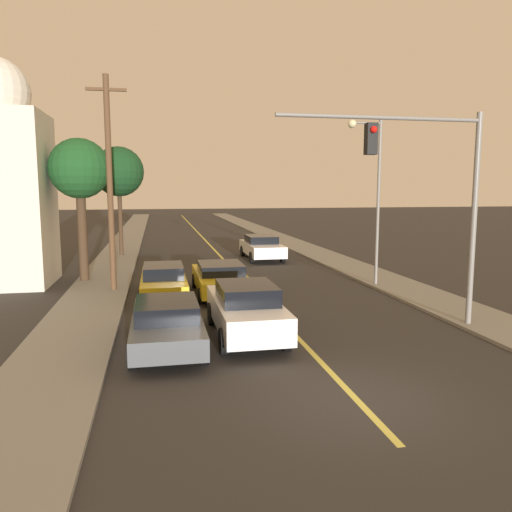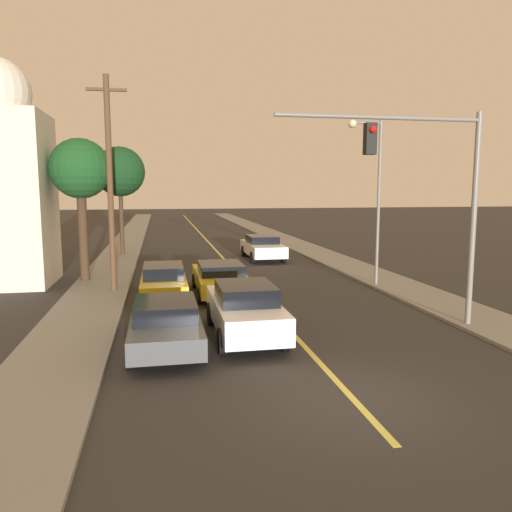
{
  "view_description": "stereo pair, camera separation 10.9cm",
  "coord_description": "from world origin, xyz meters",
  "px_view_note": "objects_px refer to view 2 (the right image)",
  "views": [
    {
      "loc": [
        -3.97,
        -9.31,
        4.36
      ],
      "look_at": [
        0.0,
        10.69,
        1.6
      ],
      "focal_mm": 35.0,
      "sensor_mm": 36.0,
      "label": 1
    },
    {
      "loc": [
        -3.86,
        -9.33,
        4.36
      ],
      "look_at": [
        0.0,
        10.69,
        1.6
      ],
      "focal_mm": 35.0,
      "sensor_mm": 36.0,
      "label": 2
    }
  ],
  "objects_px": {
    "utility_pole_left": "(110,181)",
    "tree_left_far": "(120,172)",
    "car_near_lane_front": "(245,309)",
    "car_outer_lane_front": "(166,322)",
    "car_near_lane_second": "(220,278)",
    "car_far_oncoming": "(263,247)",
    "car_outer_lane_second": "(164,280)",
    "streetlamp_right": "(372,181)",
    "traffic_signal_mast": "(430,179)",
    "domed_building_left": "(1,181)",
    "tree_left_near": "(80,171)"
  },
  "relations": [
    {
      "from": "car_outer_lane_second",
      "to": "utility_pole_left",
      "type": "relative_size",
      "value": 0.57
    },
    {
      "from": "tree_left_far",
      "to": "domed_building_left",
      "type": "xyz_separation_m",
      "value": [
        -4.51,
        -8.83,
        -0.73
      ]
    },
    {
      "from": "car_outer_lane_front",
      "to": "tree_left_near",
      "type": "xyz_separation_m",
      "value": [
        -3.59,
        10.58,
        4.43
      ]
    },
    {
      "from": "car_outer_lane_second",
      "to": "domed_building_left",
      "type": "bearing_deg",
      "value": 149.83
    },
    {
      "from": "traffic_signal_mast",
      "to": "domed_building_left",
      "type": "distance_m",
      "value": 18.17
    },
    {
      "from": "car_near_lane_front",
      "to": "car_near_lane_second",
      "type": "height_order",
      "value": "car_near_lane_front"
    },
    {
      "from": "car_near_lane_second",
      "to": "tree_left_far",
      "type": "relative_size",
      "value": 0.74
    },
    {
      "from": "car_far_oncoming",
      "to": "tree_left_far",
      "type": "height_order",
      "value": "tree_left_far"
    },
    {
      "from": "tree_left_far",
      "to": "streetlamp_right",
      "type": "bearing_deg",
      "value": -47.19
    },
    {
      "from": "utility_pole_left",
      "to": "tree_left_far",
      "type": "xyz_separation_m",
      "value": [
        -0.43,
        11.48,
        0.71
      ]
    },
    {
      "from": "traffic_signal_mast",
      "to": "domed_building_left",
      "type": "relative_size",
      "value": 0.65
    },
    {
      "from": "car_outer_lane_front",
      "to": "traffic_signal_mast",
      "type": "xyz_separation_m",
      "value": [
        7.91,
        0.31,
        3.91
      ]
    },
    {
      "from": "car_outer_lane_front",
      "to": "car_outer_lane_second",
      "type": "bearing_deg",
      "value": 90.0
    },
    {
      "from": "car_outer_lane_front",
      "to": "tree_left_far",
      "type": "height_order",
      "value": "tree_left_far"
    },
    {
      "from": "tree_left_near",
      "to": "car_outer_lane_second",
      "type": "bearing_deg",
      "value": -47.81
    },
    {
      "from": "car_near_lane_second",
      "to": "utility_pole_left",
      "type": "bearing_deg",
      "value": 162.55
    },
    {
      "from": "car_outer_lane_front",
      "to": "car_outer_lane_second",
      "type": "relative_size",
      "value": 0.96
    },
    {
      "from": "tree_left_far",
      "to": "domed_building_left",
      "type": "relative_size",
      "value": 0.69
    },
    {
      "from": "streetlamp_right",
      "to": "tree_left_near",
      "type": "relative_size",
      "value": 1.1
    },
    {
      "from": "car_outer_lane_second",
      "to": "tree_left_near",
      "type": "height_order",
      "value": "tree_left_near"
    },
    {
      "from": "tree_left_near",
      "to": "tree_left_far",
      "type": "relative_size",
      "value": 0.95
    },
    {
      "from": "car_near_lane_second",
      "to": "car_outer_lane_front",
      "type": "bearing_deg",
      "value": -109.12
    },
    {
      "from": "car_outer_lane_second",
      "to": "domed_building_left",
      "type": "xyz_separation_m",
      "value": [
        -7.01,
        4.07,
        3.98
      ]
    },
    {
      "from": "streetlamp_right",
      "to": "car_outer_lane_front",
      "type": "bearing_deg",
      "value": -141.99
    },
    {
      "from": "tree_left_far",
      "to": "car_outer_lane_front",
      "type": "bearing_deg",
      "value": -82.71
    },
    {
      "from": "traffic_signal_mast",
      "to": "streetlamp_right",
      "type": "distance_m",
      "value": 6.85
    },
    {
      "from": "car_near_lane_front",
      "to": "domed_building_left",
      "type": "height_order",
      "value": "domed_building_left"
    },
    {
      "from": "car_far_oncoming",
      "to": "streetlamp_right",
      "type": "distance_m",
      "value": 10.69
    },
    {
      "from": "car_outer_lane_second",
      "to": "tree_left_near",
      "type": "distance_m",
      "value": 6.97
    },
    {
      "from": "car_outer_lane_second",
      "to": "traffic_signal_mast",
      "type": "height_order",
      "value": "traffic_signal_mast"
    },
    {
      "from": "car_outer_lane_front",
      "to": "domed_building_left",
      "type": "xyz_separation_m",
      "value": [
        -7.01,
        10.68,
        3.94
      ]
    },
    {
      "from": "car_far_oncoming",
      "to": "traffic_signal_mast",
      "type": "bearing_deg",
      "value": 96.18
    },
    {
      "from": "car_far_oncoming",
      "to": "utility_pole_left",
      "type": "relative_size",
      "value": 0.58
    },
    {
      "from": "tree_left_near",
      "to": "domed_building_left",
      "type": "xyz_separation_m",
      "value": [
        -3.41,
        0.11,
        -0.48
      ]
    },
    {
      "from": "car_outer_lane_front",
      "to": "car_far_oncoming",
      "type": "distance_m",
      "value": 17.68
    },
    {
      "from": "streetlamp_right",
      "to": "domed_building_left",
      "type": "distance_m",
      "value": 16.45
    },
    {
      "from": "car_outer_lane_second",
      "to": "utility_pole_left",
      "type": "height_order",
      "value": "utility_pole_left"
    },
    {
      "from": "car_far_oncoming",
      "to": "car_near_lane_front",
      "type": "bearing_deg",
      "value": 76.51
    },
    {
      "from": "streetlamp_right",
      "to": "traffic_signal_mast",
      "type": "bearing_deg",
      "value": -99.52
    },
    {
      "from": "streetlamp_right",
      "to": "tree_left_far",
      "type": "relative_size",
      "value": 1.04
    },
    {
      "from": "streetlamp_right",
      "to": "tree_left_near",
      "type": "bearing_deg",
      "value": 164.46
    },
    {
      "from": "car_far_oncoming",
      "to": "utility_pole_left",
      "type": "distance_m",
      "value": 12.48
    },
    {
      "from": "car_near_lane_second",
      "to": "streetlamp_right",
      "type": "distance_m",
      "value": 7.83
    },
    {
      "from": "car_far_oncoming",
      "to": "streetlamp_right",
      "type": "xyz_separation_m",
      "value": [
        2.9,
        -9.52,
        3.92
      ]
    },
    {
      "from": "car_near_lane_front",
      "to": "car_outer_lane_front",
      "type": "distance_m",
      "value": 2.39
    },
    {
      "from": "car_outer_lane_front",
      "to": "tree_left_near",
      "type": "distance_m",
      "value": 12.02
    },
    {
      "from": "car_outer_lane_second",
      "to": "tree_left_far",
      "type": "xyz_separation_m",
      "value": [
        -2.5,
        12.91,
        4.7
      ]
    },
    {
      "from": "car_near_lane_front",
      "to": "car_outer_lane_front",
      "type": "bearing_deg",
      "value": -165.31
    },
    {
      "from": "car_outer_lane_second",
      "to": "tree_left_near",
      "type": "bearing_deg",
      "value": 132.19
    },
    {
      "from": "car_outer_lane_second",
      "to": "traffic_signal_mast",
      "type": "bearing_deg",
      "value": -38.58
    }
  ]
}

